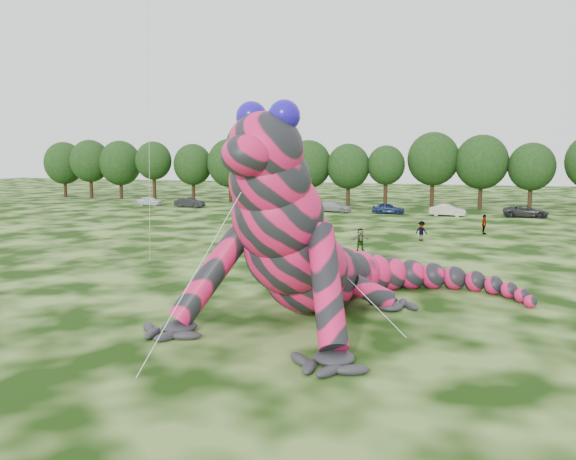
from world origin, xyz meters
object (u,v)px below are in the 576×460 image
at_px(tree_3, 154,171).
at_px(spectator_2, 422,231).
at_px(tree_1, 90,169).
at_px(tree_7, 308,173).
at_px(car_4, 388,208).
at_px(tree_4, 193,172).
at_px(tree_0, 64,170).
at_px(car_0, 150,201).
at_px(car_2, 262,205).
at_px(tree_8, 348,175).
at_px(car_1, 190,202).
at_px(spectator_3, 484,224).
at_px(car_3, 334,206).
at_px(car_5, 448,210).
at_px(car_6, 526,211).
at_px(spectator_5, 360,240).
at_px(tree_6, 260,172).
at_px(tree_10, 433,170).
at_px(tree_5, 230,171).
at_px(tree_12, 531,177).
at_px(tree_2, 120,170).
at_px(spectator_0, 254,231).
at_px(tree_9, 386,176).
at_px(inflatable_gecko, 320,211).
at_px(tree_11, 481,172).

distance_m(tree_3, spectator_2, 53.35).
relative_size(tree_1, tree_7, 1.04).
bearing_deg(car_4, tree_4, 67.16).
bearing_deg(tree_0, tree_1, -10.79).
relative_size(car_0, spectator_2, 2.17).
bearing_deg(car_2, tree_8, -45.39).
relative_size(car_2, car_4, 1.26).
height_order(tree_0, tree_7, tree_0).
xyz_separation_m(car_1, spectator_3, (38.78, -15.60, 0.24)).
bearing_deg(tree_1, car_3, -11.66).
height_order(car_2, car_5, car_2).
xyz_separation_m(car_6, spectator_5, (-14.75, -28.82, 0.17)).
relative_size(tree_4, tree_6, 0.95).
relative_size(tree_8, tree_10, 0.85).
bearing_deg(spectator_2, spectator_5, 79.69).
bearing_deg(spectator_3, tree_5, 50.87).
bearing_deg(tree_0, tree_6, -3.94).
distance_m(tree_10, car_0, 40.72).
relative_size(tree_12, spectator_5, 5.09).
distance_m(tree_2, car_6, 62.60).
height_order(car_1, spectator_0, spectator_0).
xyz_separation_m(tree_10, car_3, (-11.89, -9.57, -4.58)).
bearing_deg(tree_9, inflatable_gecko, -85.81).
relative_size(tree_11, car_0, 2.65).
height_order(tree_6, tree_11, tree_11).
bearing_deg(spectator_5, tree_11, 48.33).
relative_size(tree_6, car_0, 2.49).
height_order(tree_1, spectator_5, tree_1).
distance_m(tree_4, spectator_0, 43.80).
bearing_deg(spectator_2, spectator_3, -108.03).
distance_m(car_1, spectator_3, 41.80).
relative_size(tree_8, car_4, 2.21).
xyz_separation_m(tree_8, car_3, (-0.28, -7.98, -3.80)).
relative_size(tree_2, car_4, 2.38).
distance_m(inflatable_gecko, car_5, 44.99).
xyz_separation_m(tree_4, car_5, (39.49, -10.57, -3.83)).
height_order(tree_0, tree_1, tree_1).
bearing_deg(car_3, tree_6, 65.88).
relative_size(car_6, spectator_2, 2.90).
xyz_separation_m(inflatable_gecko, car_4, (-2.36, 44.80, -4.16)).
distance_m(tree_6, tree_12, 37.58).
xyz_separation_m(tree_4, car_0, (-2.40, -9.18, -3.88)).
bearing_deg(tree_3, spectator_2, -34.30).
height_order(inflatable_gecko, spectator_5, inflatable_gecko).
relative_size(tree_6, tree_8, 1.06).
height_order(tree_2, car_3, tree_2).
bearing_deg(car_1, car_5, -94.38).
height_order(inflatable_gecko, spectator_2, inflatable_gecko).
bearing_deg(tree_0, car_0, -23.31).
bearing_deg(tree_5, spectator_3, -34.59).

